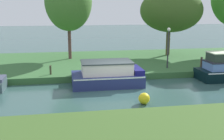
% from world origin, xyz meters
% --- Properties ---
extents(ground_plane, '(120.00, 120.00, 0.00)m').
position_xyz_m(ground_plane, '(0.00, 0.00, 0.00)').
color(ground_plane, '#335450').
extents(riverbank_far, '(72.00, 10.00, 0.40)m').
position_xyz_m(riverbank_far, '(0.00, 7.00, 0.20)').
color(riverbank_far, '#366433').
rests_on(riverbank_far, ground_plane).
extents(navy_narrowboat, '(4.13, 2.36, 1.45)m').
position_xyz_m(navy_narrowboat, '(-0.49, 1.20, 0.62)').
color(navy_narrowboat, navy).
rests_on(navy_narrowboat, ground_plane).
extents(willow_tree_left, '(3.71, 4.65, 6.98)m').
position_xyz_m(willow_tree_left, '(-2.54, 8.06, 5.03)').
color(willow_tree_left, brown).
rests_on(willow_tree_left, riverbank_far).
extents(willow_tree_centre, '(5.41, 4.13, 5.75)m').
position_xyz_m(willow_tree_centre, '(6.08, 8.14, 4.30)').
color(willow_tree_centre, brown).
rests_on(willow_tree_centre, riverbank_far).
extents(lamp_post, '(0.24, 0.24, 2.80)m').
position_xyz_m(lamp_post, '(4.06, 3.38, 2.17)').
color(lamp_post, '#333338').
rests_on(lamp_post, riverbank_far).
extents(mooring_post_near, '(0.15, 0.15, 0.81)m').
position_xyz_m(mooring_post_near, '(6.30, 2.79, 0.80)').
color(mooring_post_near, '#45362D').
rests_on(mooring_post_near, riverbank_far).
extents(mooring_post_far, '(0.13, 0.13, 0.58)m').
position_xyz_m(mooring_post_far, '(-3.89, 2.79, 0.69)').
color(mooring_post_far, '#433F2C').
rests_on(mooring_post_far, riverbank_far).
extents(channel_buoy, '(0.55, 0.55, 0.55)m').
position_xyz_m(channel_buoy, '(0.70, -2.47, 0.28)').
color(channel_buoy, yellow).
rests_on(channel_buoy, ground_plane).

